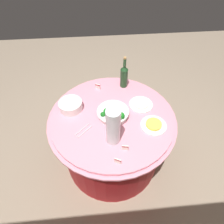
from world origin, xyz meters
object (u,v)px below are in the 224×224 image
Objects in this scene: plate_stack at (71,105)px; food_plate_fried_egg at (154,125)px; decorative_fruit_vase at (113,128)px; wine_bottle at (124,76)px; label_placard_mid at (118,161)px; label_placard_rear at (125,148)px; broccoli_bowl at (113,113)px; food_plate_rice at (141,104)px; serving_tongs at (83,131)px; label_placard_front at (98,86)px.

plate_stack reaches higher than food_plate_fried_egg.
plate_stack is 0.62× the size of decorative_fruit_vase.
wine_bottle is 1.53× the size of food_plate_fried_egg.
wine_bottle is (-0.52, -0.28, 0.09)m from plate_stack.
label_placard_mid is 1.00× the size of label_placard_rear.
broccoli_bowl is at bearing -94.50° from decorative_fruit_vase.
food_plate_fried_egg is at bearing 103.22° from food_plate_rice.
broccoli_bowl is at bearing 69.68° from wine_bottle.
label_placard_front is at bearing -105.49° from serving_tongs.
plate_stack reaches higher than label_placard_front.
food_plate_fried_egg is 0.69m from label_placard_front.
decorative_fruit_vase is 0.40m from food_plate_fried_egg.
decorative_fruit_vase is 1.55× the size of food_plate_rice.
food_plate_rice is (-0.28, -0.11, -0.03)m from broccoli_bowl.
food_plate_fried_egg is 0.26m from food_plate_rice.
label_placard_mid is (-0.11, 0.84, 0.00)m from label_placard_front.
label_placard_mid reaches higher than food_plate_rice.
broccoli_bowl is 1.27× the size of food_plate_rice.
label_placard_rear is at bearing 129.59° from decorative_fruit_vase.
decorative_fruit_vase reaches higher than label_placard_rear.
label_placard_mid is at bearing 79.71° from wine_bottle.
label_placard_front is (-0.15, -0.53, 0.03)m from serving_tongs.
decorative_fruit_vase is (-0.35, 0.38, 0.11)m from plate_stack.
food_plate_fried_egg is 4.00× the size of label_placard_mid.
decorative_fruit_vase reaches higher than wine_bottle.
wine_bottle is at bearing -126.77° from serving_tongs.
food_plate_fried_egg reaches higher than food_plate_rice.
label_placard_mid and label_placard_rear have the same top height.
wine_bottle is 0.68m from decorative_fruit_vase.
wine_bottle reaches higher than food_plate_fried_egg.
label_placard_rear is at bearing 100.11° from broccoli_bowl.
broccoli_bowl is at bearing -90.86° from label_placard_mid.
label_placard_front reaches higher than food_plate_fried_egg.
label_placard_rear is at bearing 37.58° from food_plate_fried_egg.
label_placard_mid is at bearing 42.66° from food_plate_fried_egg.
decorative_fruit_vase is 6.18× the size of label_placard_front.
wine_bottle is 6.11× the size of label_placard_mid.
plate_stack is 1.44× the size of serving_tongs.
label_placard_rear is at bearing 147.56° from serving_tongs.
decorative_fruit_vase is at bearing 85.50° from broccoli_bowl.
food_plate_rice is 4.00× the size of label_placard_mid.
food_plate_rice is at bearing 145.11° from label_placard_front.
wine_bottle reaches higher than broccoli_bowl.
label_placard_front reaches higher than serving_tongs.
label_placard_mid reaches higher than food_plate_fried_egg.
broccoli_bowl is 0.37m from food_plate_fried_egg.
label_placard_mid is at bearing 89.14° from broccoli_bowl.
food_plate_fried_egg is 4.00× the size of label_placard_front.
serving_tongs is 0.66× the size of food_plate_rice.
serving_tongs is at bearing 111.81° from plate_stack.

